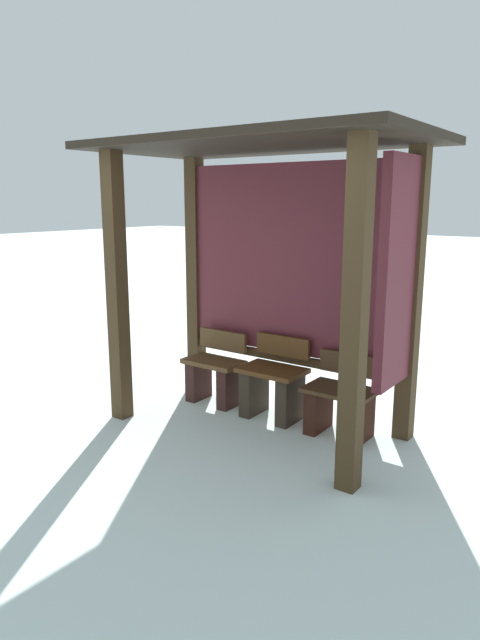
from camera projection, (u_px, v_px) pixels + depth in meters
ground_plane at (256, 426)px, 5.26m from camera, size 60.00×60.00×0.00m
bus_shelter at (281, 232)px, 4.99m from camera, size 2.93×1.67×2.56m
bench_left_inside at (215, 374)px, 5.82m from camera, size 0.61×0.35×0.74m
bench_center_inside at (273, 386)px, 5.41m from camera, size 0.61×0.42×0.78m
bench_right_inside at (340, 405)px, 5.01m from camera, size 0.61×0.42×0.72m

